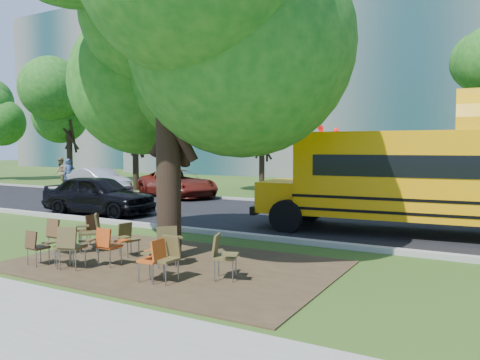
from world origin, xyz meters
The scene contains 28 objects.
ground centered at (0.00, 0.00, 0.00)m, with size 160.00×160.00×0.00m, color #274816.
dirt_patch centered at (1.00, -0.50, 0.01)m, with size 7.00×4.50×0.03m, color #382819.
asphalt_road centered at (0.00, 7.00, 0.02)m, with size 80.00×8.00×0.04m, color black.
kerb_near centered at (0.00, 3.00, 0.07)m, with size 80.00×0.25×0.14m, color gray.
kerb_far centered at (0.00, 11.10, 0.07)m, with size 80.00×0.25×0.14m, color gray.
building_main centered at (-8.00, 36.00, 11.00)m, with size 38.00×16.00×22.00m, color slate.
building_left centered at (-38.00, 40.00, 10.00)m, with size 26.00×14.00×20.00m, color slate.
bg_tree_0 centered at (-12.00, 13.00, 4.57)m, with size 5.20×5.20×7.18m.
bg_tree_1 centered at (-20.00, 15.00, 5.39)m, with size 6.00×6.00×8.40m.
bg_tree_2 centered at (-5.00, 16.00, 4.21)m, with size 4.80×4.80×6.62m.
main_tree centered at (0.59, -0.07, 5.39)m, with size 7.20×7.20×9.00m.
chair_0 centered at (-1.50, -2.00, 0.49)m, with size 0.54×0.46×0.79m.
chair_1 centered at (-1.91, -1.09, 0.56)m, with size 0.60×0.53×0.90m.
chair_2 centered at (-0.56, -1.87, 0.58)m, with size 0.64×0.69×0.94m.
chair_3 centered at (-0.89, -1.74, 0.52)m, with size 0.71×0.56×0.84m.
chair_4 centered at (-0.10, -1.28, 0.53)m, with size 0.56×0.50×0.86m.
chair_5 centered at (1.69, -1.60, 0.55)m, with size 0.61×0.53×0.89m.
chair_6 centered at (1.51, -1.73, 0.53)m, with size 0.52×0.56×0.85m.
chair_7 centered at (2.58, -1.00, 0.56)m, with size 0.69×0.62×0.91m.
chair_8 centered at (-1.98, -0.03, 0.54)m, with size 0.51×0.61×0.87m.
chair_9 centered at (-1.51, -0.45, 0.59)m, with size 0.82×0.65×0.96m.
chair_10 centered at (-0.41, -0.38, 0.50)m, with size 0.47×0.60×0.80m.
chair_11 centered at (1.04, -0.71, 0.57)m, with size 0.63×0.79×0.92m.
black_car centered at (-6.16, 4.31, 0.77)m, with size 1.81×4.51×1.54m, color black.
bg_car_silver centered at (-12.26, 10.23, 0.73)m, with size 1.54×4.40×1.45m, color #9A9A9F.
bg_car_red centered at (-7.26, 10.80, 0.71)m, with size 2.37×5.14×1.43m, color #52140E.
pedestrian_a centered at (-16.06, 11.50, 0.94)m, with size 0.69×0.45×1.88m, color navy.
pedestrian_b centered at (-17.86, 12.35, 0.97)m, with size 0.94×0.73×1.93m, color olive.
Camera 1 is at (7.18, -8.58, 2.58)m, focal length 35.00 mm.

